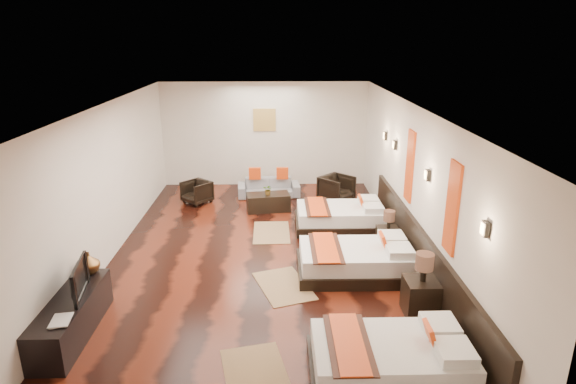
{
  "coord_description": "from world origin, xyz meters",
  "views": [
    {
      "loc": [
        0.34,
        -8.01,
        3.96
      ],
      "look_at": [
        0.54,
        0.68,
        1.1
      ],
      "focal_mm": 29.88,
      "sensor_mm": 36.0,
      "label": 1
    }
  ],
  "objects_px": {
    "bed_far": "(341,217)",
    "sofa": "(269,187)",
    "nightstand_a": "(421,293)",
    "tv_console": "(72,317)",
    "armchair_right": "(337,189)",
    "nightstand_b": "(388,236)",
    "tv": "(74,279)",
    "book": "(51,322)",
    "bed_near": "(392,359)",
    "table_plant": "(268,190)",
    "figurine": "(89,263)",
    "armchair_left": "(197,192)",
    "bed_mid": "(357,260)",
    "coffee_table": "(268,202)"
  },
  "relations": [
    {
      "from": "sofa",
      "to": "table_plant",
      "type": "bearing_deg",
      "value": -93.83
    },
    {
      "from": "nightstand_b",
      "to": "bed_far",
      "type": "bearing_deg",
      "value": 122.94
    },
    {
      "from": "armchair_left",
      "to": "bed_mid",
      "type": "bearing_deg",
      "value": -6.09
    },
    {
      "from": "nightstand_b",
      "to": "armchair_right",
      "type": "distance_m",
      "value": 2.93
    },
    {
      "from": "bed_mid",
      "to": "bed_near",
      "type": "bearing_deg",
      "value": -90.01
    },
    {
      "from": "sofa",
      "to": "tv",
      "type": "bearing_deg",
      "value": -117.9
    },
    {
      "from": "sofa",
      "to": "figurine",
      "type": "bearing_deg",
      "value": -120.91
    },
    {
      "from": "bed_near",
      "to": "nightstand_a",
      "type": "xyz_separation_m",
      "value": [
        0.75,
        1.38,
        0.09
      ]
    },
    {
      "from": "bed_mid",
      "to": "sofa",
      "type": "bearing_deg",
      "value": 110.35
    },
    {
      "from": "bed_near",
      "to": "tv_console",
      "type": "distance_m",
      "value": 4.31
    },
    {
      "from": "bed_far",
      "to": "coffee_table",
      "type": "distance_m",
      "value": 1.93
    },
    {
      "from": "bed_mid",
      "to": "table_plant",
      "type": "distance_m",
      "value": 3.56
    },
    {
      "from": "nightstand_b",
      "to": "armchair_left",
      "type": "bearing_deg",
      "value": 145.42
    },
    {
      "from": "book",
      "to": "table_plant",
      "type": "bearing_deg",
      "value": 64.18
    },
    {
      "from": "bed_near",
      "to": "nightstand_b",
      "type": "xyz_separation_m",
      "value": [
        0.75,
        3.61,
        0.03
      ]
    },
    {
      "from": "nightstand_b",
      "to": "tv",
      "type": "xyz_separation_m",
      "value": [
        -4.89,
        -2.51,
        0.5
      ]
    },
    {
      "from": "bed_mid",
      "to": "armchair_left",
      "type": "height_order",
      "value": "bed_mid"
    },
    {
      "from": "table_plant",
      "to": "book",
      "type": "bearing_deg",
      "value": -115.82
    },
    {
      "from": "bed_far",
      "to": "armchair_left",
      "type": "bearing_deg",
      "value": 153.54
    },
    {
      "from": "tv_console",
      "to": "figurine",
      "type": "height_order",
      "value": "figurine"
    },
    {
      "from": "nightstand_b",
      "to": "tv_console",
      "type": "bearing_deg",
      "value": -151.94
    },
    {
      "from": "bed_far",
      "to": "armchair_right",
      "type": "distance_m",
      "value": 1.7
    },
    {
      "from": "armchair_right",
      "to": "bed_far",
      "type": "bearing_deg",
      "value": -138.9
    },
    {
      "from": "bed_mid",
      "to": "coffee_table",
      "type": "relative_size",
      "value": 1.98
    },
    {
      "from": "bed_near",
      "to": "sofa",
      "type": "height_order",
      "value": "bed_near"
    },
    {
      "from": "armchair_left",
      "to": "armchair_right",
      "type": "height_order",
      "value": "armchair_right"
    },
    {
      "from": "bed_far",
      "to": "sofa",
      "type": "height_order",
      "value": "bed_far"
    },
    {
      "from": "book",
      "to": "bed_near",
      "type": "bearing_deg",
      "value": -5.71
    },
    {
      "from": "nightstand_a",
      "to": "bed_far",
      "type": "bearing_deg",
      "value": 102.52
    },
    {
      "from": "nightstand_b",
      "to": "tv_console",
      "type": "relative_size",
      "value": 0.45
    },
    {
      "from": "armchair_left",
      "to": "book",
      "type": "bearing_deg",
      "value": -55.66
    },
    {
      "from": "tv",
      "to": "armchair_right",
      "type": "height_order",
      "value": "tv"
    },
    {
      "from": "figurine",
      "to": "tv",
      "type": "bearing_deg",
      "value": -85.57
    },
    {
      "from": "nightstand_a",
      "to": "armchair_left",
      "type": "bearing_deg",
      "value": 129.07
    },
    {
      "from": "armchair_right",
      "to": "coffee_table",
      "type": "relative_size",
      "value": 0.72
    },
    {
      "from": "armchair_right",
      "to": "table_plant",
      "type": "bearing_deg",
      "value": 155.29
    },
    {
      "from": "armchair_right",
      "to": "sofa",
      "type": "bearing_deg",
      "value": 119.39
    },
    {
      "from": "nightstand_b",
      "to": "armchair_left",
      "type": "height_order",
      "value": "nightstand_b"
    },
    {
      "from": "nightstand_a",
      "to": "book",
      "type": "height_order",
      "value": "nightstand_a"
    },
    {
      "from": "bed_far",
      "to": "book",
      "type": "xyz_separation_m",
      "value": [
        -4.19,
        -4.35,
        0.32
      ]
    },
    {
      "from": "coffee_table",
      "to": "table_plant",
      "type": "relative_size",
      "value": 4.06
    },
    {
      "from": "bed_mid",
      "to": "nightstand_a",
      "type": "distance_m",
      "value": 1.48
    },
    {
      "from": "sofa",
      "to": "armchair_right",
      "type": "distance_m",
      "value": 1.75
    },
    {
      "from": "table_plant",
      "to": "bed_mid",
      "type": "bearing_deg",
      "value": -63.6
    },
    {
      "from": "bed_far",
      "to": "figurine",
      "type": "relative_size",
      "value": 5.68
    },
    {
      "from": "bed_mid",
      "to": "coffee_table",
      "type": "bearing_deg",
      "value": 116.19
    },
    {
      "from": "bed_near",
      "to": "coffee_table",
      "type": "distance_m",
      "value": 6.08
    },
    {
      "from": "bed_far",
      "to": "book",
      "type": "height_order",
      "value": "bed_far"
    },
    {
      "from": "bed_mid",
      "to": "bed_far",
      "type": "relative_size",
      "value": 1.05
    },
    {
      "from": "nightstand_a",
      "to": "tv_console",
      "type": "height_order",
      "value": "nightstand_a"
    }
  ]
}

